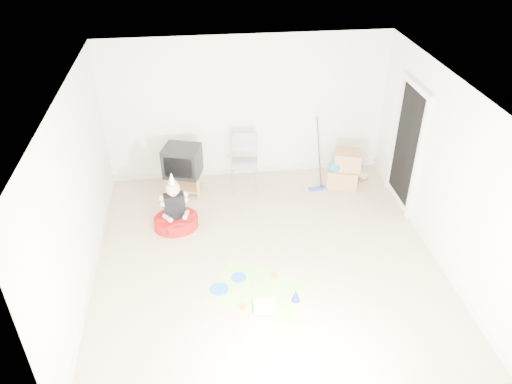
{
  "coord_description": "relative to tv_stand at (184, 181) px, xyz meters",
  "views": [
    {
      "loc": [
        -0.86,
        -5.63,
        4.83
      ],
      "look_at": [
        -0.1,
        0.4,
        0.9
      ],
      "focal_mm": 35.0,
      "sensor_mm": 36.0,
      "label": 1
    }
  ],
  "objects": [
    {
      "name": "party_mat",
      "position": [
        0.98,
        -2.6,
        -0.23
      ],
      "size": [
        1.54,
        1.42,
        0.01
      ],
      "primitive_type": "cube",
      "rotation": [
        0.0,
        0.0,
        -0.52
      ],
      "color": "#FF35A0",
      "rests_on": "ground"
    },
    {
      "name": "birthday_cake",
      "position": [
        1.01,
        -2.97,
        -0.2
      ],
      "size": [
        0.3,
        0.25,
        0.14
      ],
      "color": "silver",
      "rests_on": "party_mat"
    },
    {
      "name": "blue_plate_near",
      "position": [
        0.73,
        -2.33,
        -0.22
      ],
      "size": [
        0.3,
        0.3,
        0.01
      ],
      "primitive_type": "cylinder",
      "rotation": [
        0.0,
        0.0,
        -0.91
      ],
      "color": "blue",
      "rests_on": "party_mat"
    },
    {
      "name": "crt_tv",
      "position": [
        -0.0,
        -0.0,
        0.41
      ],
      "size": [
        0.72,
        0.65,
        0.52
      ],
      "primitive_type": "cube",
      "rotation": [
        0.0,
        0.0,
        -0.29
      ],
      "color": "black",
      "rests_on": "tv_stand"
    },
    {
      "name": "ground",
      "position": [
        1.18,
        -1.92,
        -0.23
      ],
      "size": [
        5.0,
        5.0,
        0.0
      ],
      "primitive_type": "plane",
      "color": "#C0AA8A",
      "rests_on": "ground"
    },
    {
      "name": "seated_woman",
      "position": [
        -0.14,
        -1.01,
        -0.01
      ],
      "size": [
        0.82,
        0.82,
        1.01
      ],
      "color": "#AB0F0F",
      "rests_on": "ground"
    },
    {
      "name": "orange_cup_far",
      "position": [
        0.75,
        -2.92,
        -0.19
      ],
      "size": [
        0.09,
        0.09,
        0.07
      ],
      "primitive_type": "cylinder",
      "rotation": [
        0.0,
        0.0,
        -0.93
      ],
      "color": "orange",
      "rests_on": "party_mat"
    },
    {
      "name": "blue_plate_far",
      "position": [
        0.45,
        -2.53,
        -0.22
      ],
      "size": [
        0.35,
        0.35,
        0.01
      ],
      "primitive_type": "cylinder",
      "rotation": [
        0.0,
        0.0,
        -0.62
      ],
      "color": "blue",
      "rests_on": "party_mat"
    },
    {
      "name": "book_pile",
      "position": [
        3.25,
        0.09,
        -0.2
      ],
      "size": [
        0.25,
        0.28,
        0.08
      ],
      "color": "#226648",
      "rests_on": "ground"
    },
    {
      "name": "blue_party_hat",
      "position": [
        1.45,
        -2.86,
        -0.14
      ],
      "size": [
        0.17,
        0.17,
        0.18
      ],
      "primitive_type": "cone",
      "rotation": [
        0.0,
        0.0,
        -0.52
      ],
      "color": "#1932B0",
      "rests_on": "party_mat"
    },
    {
      "name": "folding_chair",
      "position": [
        1.07,
        0.05,
        0.26
      ],
      "size": [
        0.51,
        0.49,
        1.02
      ],
      "color": "#9C9CA2",
      "rests_on": "ground"
    },
    {
      "name": "cardboard_boxes",
      "position": [
        2.85,
        -0.11,
        0.09
      ],
      "size": [
        0.65,
        0.56,
        0.67
      ],
      "color": "#A97B52",
      "rests_on": "ground"
    },
    {
      "name": "tv_stand",
      "position": [
        0.0,
        0.0,
        0.0
      ],
      "size": [
        0.69,
        0.51,
        0.39
      ],
      "color": "olive",
      "rests_on": "ground"
    },
    {
      "name": "floor_mop",
      "position": [
        2.36,
        -0.19,
        0.03
      ],
      "size": [
        0.33,
        0.41,
        1.25
      ],
      "color": "#2544BA",
      "rests_on": "ground"
    },
    {
      "name": "orange_cup_near",
      "position": [
        1.24,
        -2.41,
        -0.19
      ],
      "size": [
        0.08,
        0.08,
        0.08
      ],
      "primitive_type": "cylinder",
      "rotation": [
        0.0,
        0.0,
        -0.34
      ],
      "color": "orange",
      "rests_on": "party_mat"
    },
    {
      "name": "doorway_recess",
      "position": [
        3.66,
        -0.72,
        0.79
      ],
      "size": [
        0.02,
        0.9,
        2.05
      ],
      "primitive_type": "cube",
      "color": "black",
      "rests_on": "ground"
    }
  ]
}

